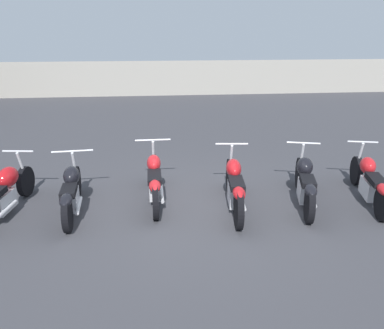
# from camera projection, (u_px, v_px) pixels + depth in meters

# --- Properties ---
(ground_plane) EXTENTS (60.00, 60.00, 0.00)m
(ground_plane) POSITION_uv_depth(u_px,v_px,m) (195.00, 208.00, 6.75)
(ground_plane) COLOR #38383D
(fence_back) EXTENTS (40.00, 0.04, 1.63)m
(fence_back) POSITION_uv_depth(u_px,v_px,m) (167.00, 78.00, 17.84)
(fence_back) COLOR #9E998E
(fence_back) RESTS_ON ground_plane
(motorcycle_slot_0) EXTENTS (0.59, 2.11, 0.94)m
(motorcycle_slot_0) POSITION_uv_depth(u_px,v_px,m) (4.00, 193.00, 6.37)
(motorcycle_slot_0) COLOR black
(motorcycle_slot_0) RESTS_ON ground_plane
(motorcycle_slot_1) EXTENTS (0.74, 1.97, 0.94)m
(motorcycle_slot_1) POSITION_uv_depth(u_px,v_px,m) (71.00, 191.00, 6.45)
(motorcycle_slot_1) COLOR black
(motorcycle_slot_1) RESTS_ON ground_plane
(motorcycle_slot_2) EXTENTS (0.69, 2.11, 1.01)m
(motorcycle_slot_2) POSITION_uv_depth(u_px,v_px,m) (155.00, 180.00, 6.88)
(motorcycle_slot_2) COLOR black
(motorcycle_slot_2) RESTS_ON ground_plane
(motorcycle_slot_3) EXTENTS (0.61, 2.12, 1.02)m
(motorcycle_slot_3) POSITION_uv_depth(u_px,v_px,m) (234.00, 186.00, 6.58)
(motorcycle_slot_3) COLOR black
(motorcycle_slot_3) RESTS_ON ground_plane
(motorcycle_slot_4) EXTENTS (0.80, 2.06, 0.98)m
(motorcycle_slot_4) POSITION_uv_depth(u_px,v_px,m) (305.00, 183.00, 6.77)
(motorcycle_slot_4) COLOR black
(motorcycle_slot_4) RESTS_ON ground_plane
(motorcycle_slot_5) EXTENTS (0.76, 2.12, 0.95)m
(motorcycle_slot_5) POSITION_uv_depth(u_px,v_px,m) (370.00, 181.00, 6.88)
(motorcycle_slot_5) COLOR black
(motorcycle_slot_5) RESTS_ON ground_plane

